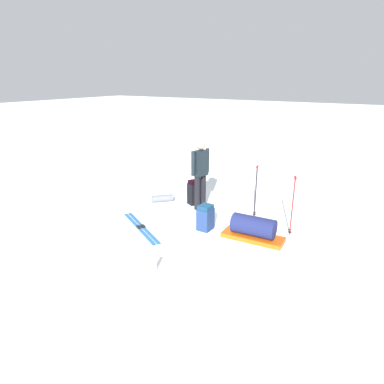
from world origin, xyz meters
The scene contains 10 objects.
ground_plane centered at (0.00, 0.00, 0.00)m, with size 80.00×80.00×0.00m, color white.
skier_standing centered at (-0.80, -0.26, 0.95)m, with size 0.55×0.30×1.70m.
ski_pair_near centered at (0.89, -0.75, 0.01)m, with size 1.03×1.63×0.05m.
backpack_large_dark centered at (-1.00, -0.53, 0.31)m, with size 0.42×0.37×0.63m.
backpack_bright centered at (0.21, 0.47, 0.27)m, with size 0.32×0.28×0.55m.
ski_poles_planted_near centered at (-0.54, 2.07, 0.69)m, with size 0.18×0.10×1.24m.
ski_poles_planted_far centered at (-1.04, 1.08, 0.68)m, with size 0.18×0.10×1.21m.
gear_sled centered at (0.11, 1.51, 0.22)m, with size 0.51×1.25×0.49m.
sleeping_mat_rolled centered at (-0.67, -1.33, 0.09)m, with size 0.18×0.18×0.55m, color slate.
thermos_bottle centered at (2.06, 0.54, 0.13)m, with size 0.07×0.07×0.26m, color #B5B3BD.
Camera 1 is at (5.96, 3.69, 3.09)m, focal length 31.54 mm.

